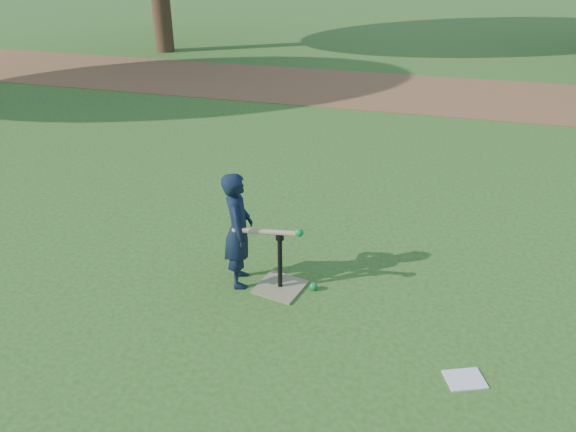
# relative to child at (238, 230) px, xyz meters

# --- Properties ---
(ground) EXTENTS (80.00, 80.00, 0.00)m
(ground) POSITION_rel_child_xyz_m (0.34, -0.03, -0.59)
(ground) COLOR #285116
(ground) RESTS_ON ground
(dirt_strip) EXTENTS (24.00, 3.00, 0.01)m
(dirt_strip) POSITION_rel_child_xyz_m (0.34, 7.47, -0.58)
(dirt_strip) COLOR brown
(dirt_strip) RESTS_ON ground
(child) EXTENTS (0.40, 0.50, 1.18)m
(child) POSITION_rel_child_xyz_m (0.00, 0.00, 0.00)
(child) COLOR black
(child) RESTS_ON ground
(wiffle_ball_ground) EXTENTS (0.08, 0.08, 0.08)m
(wiffle_ball_ground) POSITION_rel_child_xyz_m (0.74, 0.04, -0.55)
(wiffle_ball_ground) COLOR #0B802E
(wiffle_ball_ground) RESTS_ON ground
(clipboard) EXTENTS (0.36, 0.32, 0.01)m
(clipboard) POSITION_rel_child_xyz_m (2.17, -0.84, -0.58)
(clipboard) COLOR silver
(clipboard) RESTS_ON ground
(batting_tee) EXTENTS (0.51, 0.51, 0.61)m
(batting_tee) POSITION_rel_child_xyz_m (0.42, -0.01, -0.48)
(batting_tee) COLOR olive
(batting_tee) RESTS_ON ground
(swing_action) EXTENTS (0.68, 0.14, 0.11)m
(swing_action) POSITION_rel_child_xyz_m (0.33, -0.03, 0.04)
(swing_action) COLOR tan
(swing_action) RESTS_ON ground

